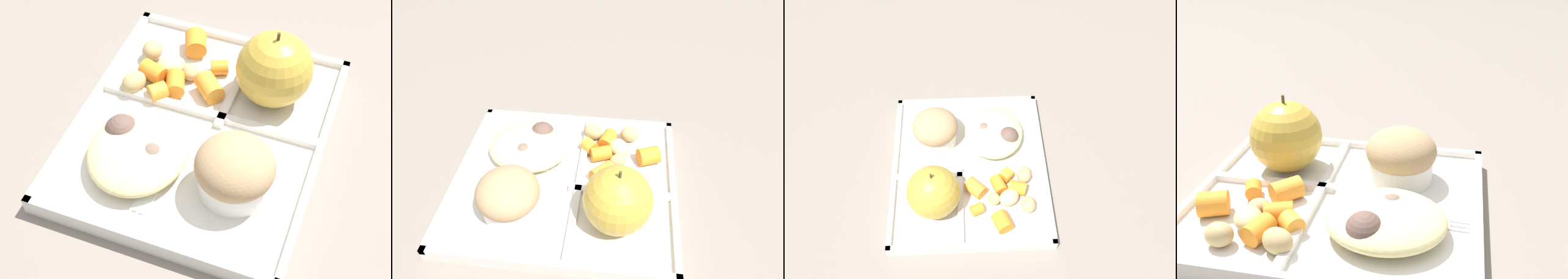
{
  "view_description": "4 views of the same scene",
  "coord_description": "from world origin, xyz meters",
  "views": [
    {
      "loc": [
        0.43,
        0.15,
        0.56
      ],
      "look_at": [
        0.05,
        0.01,
        0.05
      ],
      "focal_mm": 57.34,
      "sensor_mm": 36.0,
      "label": 1
    },
    {
      "loc": [
        -0.07,
        0.33,
        0.42
      ],
      "look_at": [
        -0.03,
        -0.03,
        0.07
      ],
      "focal_mm": 32.55,
      "sensor_mm": 36.0,
      "label": 2
    },
    {
      "loc": [
        -0.45,
        0.0,
        0.69
      ],
      "look_at": [
        0.03,
        -0.02,
        0.06
      ],
      "focal_mm": 40.98,
      "sensor_mm": 36.0,
      "label": 3
    },
    {
      "loc": [
        0.13,
        -0.43,
        0.31
      ],
      "look_at": [
        0.04,
        0.03,
        0.08
      ],
      "focal_mm": 43.09,
      "sensor_mm": 36.0,
      "label": 4
    }
  ],
  "objects": [
    {
      "name": "ground",
      "position": [
        0.0,
        0.0,
        0.0
      ],
      "size": [
        6.0,
        6.0,
        0.0
      ],
      "primitive_type": "plane",
      "color": "slate"
    },
    {
      "name": "lunch_tray",
      "position": [
        -0.0,
        0.0,
        0.01
      ],
      "size": [
        0.32,
        0.28,
        0.02
      ],
      "color": "silver",
      "rests_on": "ground"
    },
    {
      "name": "green_apple",
      "position": [
        -0.08,
        0.06,
        0.06
      ],
      "size": [
        0.09,
        0.09,
        0.1
      ],
      "color": "#B79333",
      "rests_on": "lunch_tray"
    },
    {
      "name": "bran_muffin",
      "position": [
        0.06,
        0.06,
        0.05
      ],
      "size": [
        0.08,
        0.08,
        0.07
      ],
      "color": "silver",
      "rests_on": "lunch_tray"
    },
    {
      "name": "carrot_slice_large",
      "position": [
        -0.05,
        -0.01,
        0.03
      ],
      "size": [
        0.04,
        0.04,
        0.03
      ],
      "primitive_type": "cylinder",
      "rotation": [
        0.0,
        1.57,
        0.79
      ],
      "color": "orange",
      "rests_on": "lunch_tray"
    },
    {
      "name": "carrot_slice_diagonal",
      "position": [
        -0.05,
        -0.05,
        0.03
      ],
      "size": [
        0.04,
        0.03,
        0.02
      ],
      "primitive_type": "cylinder",
      "rotation": [
        0.0,
        1.57,
        0.36
      ],
      "color": "orange",
      "rests_on": "lunch_tray"
    },
    {
      "name": "carrot_slice_back",
      "position": [
        -0.06,
        -0.08,
        0.03
      ],
      "size": [
        0.03,
        0.04,
        0.02
      ],
      "primitive_type": "cylinder",
      "rotation": [
        0.0,
        1.57,
        1.26
      ],
      "color": "orange",
      "rests_on": "lunch_tray"
    },
    {
      "name": "carrot_slice_edge",
      "position": [
        -0.03,
        -0.06,
        0.03
      ],
      "size": [
        0.03,
        0.03,
        0.02
      ],
      "primitive_type": "cylinder",
      "rotation": [
        0.0,
        1.57,
        2.38
      ],
      "color": "orange",
      "rests_on": "lunch_tray"
    },
    {
      "name": "carrot_slice_tilted",
      "position": [
        -0.12,
        -0.05,
        0.03
      ],
      "size": [
        0.04,
        0.04,
        0.03
      ],
      "primitive_type": "cylinder",
      "rotation": [
        0.0,
        1.57,
        0.37
      ],
      "color": "orange",
      "rests_on": "lunch_tray"
    },
    {
      "name": "carrot_slice_small",
      "position": [
        -0.09,
        -0.01,
        0.02
      ],
      "size": [
        0.03,
        0.03,
        0.02
      ],
      "primitive_type": "cylinder",
      "rotation": [
        0.0,
        1.57,
        1.98
      ],
      "color": "orange",
      "rests_on": "lunch_tray"
    },
    {
      "name": "potato_chunk_browned",
      "position": [
        -0.07,
        -0.04,
        0.02
      ],
      "size": [
        0.03,
        0.03,
        0.02
      ],
      "primitive_type": "ellipsoid",
      "rotation": [
        0.0,
        0.0,
        3.45
      ],
      "color": "tan",
      "rests_on": "lunch_tray"
    },
    {
      "name": "potato_chunk_corner",
      "position": [
        -0.09,
        -0.1,
        0.03
      ],
      "size": [
        0.03,
        0.03,
        0.02
      ],
      "primitive_type": "ellipsoid",
      "rotation": [
        0.0,
        0.0,
        3.09
      ],
      "color": "tan",
      "rests_on": "lunch_tray"
    },
    {
      "name": "potato_chunk_wedge",
      "position": [
        -0.03,
        -0.1,
        0.03
      ],
      "size": [
        0.04,
        0.04,
        0.03
      ],
      "primitive_type": "ellipsoid",
      "rotation": [
        0.0,
        0.0,
        4.33
      ],
      "color": "tan",
      "rests_on": "lunch_tray"
    },
    {
      "name": "potato_chunk_small",
      "position": [
        -0.07,
        -0.07,
        0.03
      ],
      "size": [
        0.04,
        0.05,
        0.02
      ],
      "primitive_type": "ellipsoid",
      "rotation": [
        0.0,
        0.0,
        0.6
      ],
      "color": "tan",
      "rests_on": "lunch_tray"
    },
    {
      "name": "egg_noodle_pile",
      "position": [
        0.06,
        -0.05,
        0.03
      ],
      "size": [
        0.12,
        0.11,
        0.03
      ],
      "primitive_type": "ellipsoid",
      "color": "#D6C684",
      "rests_on": "lunch_tray"
    },
    {
      "name": "meatball_center",
      "position": [
        0.07,
        -0.03,
        0.03
      ],
      "size": [
        0.03,
        0.03,
        0.03
      ],
      "primitive_type": "sphere",
      "color": "#755B4C",
      "rests_on": "lunch_tray"
    },
    {
      "name": "meatball_front",
      "position": [
        0.05,
        -0.04,
        0.03
      ],
      "size": [
        0.03,
        0.03,
        0.03
      ],
      "primitive_type": "sphere",
      "color": "#755B4C",
      "rests_on": "lunch_tray"
    },
    {
      "name": "meatball_back",
      "position": [
        0.05,
        -0.07,
        0.03
      ],
      "size": [
        0.04,
        0.04,
        0.04
      ],
      "primitive_type": "sphere",
      "color": "brown",
      "rests_on": "lunch_tray"
    },
    {
      "name": "plastic_fork",
      "position": [
        0.08,
        -0.02,
        0.02
      ],
      "size": [
        0.16,
        0.02,
        0.0
      ],
      "color": "white",
      "rests_on": "lunch_tray"
    }
  ]
}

